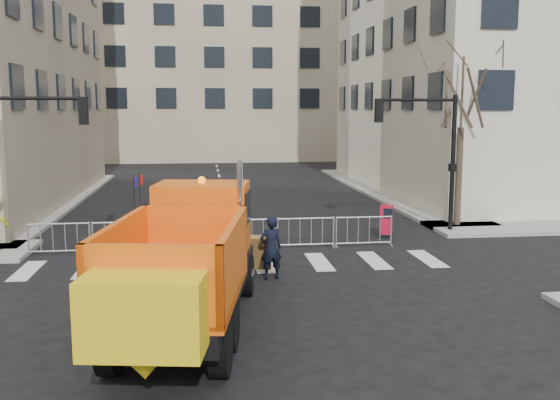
{
  "coord_description": "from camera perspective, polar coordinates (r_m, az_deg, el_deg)",
  "views": [
    {
      "loc": [
        -1.14,
        -13.68,
        4.86
      ],
      "look_at": [
        0.86,
        2.5,
        2.48
      ],
      "focal_mm": 40.0,
      "sensor_mm": 36.0,
      "label": 1
    }
  ],
  "objects": [
    {
      "name": "ground",
      "position": [
        14.56,
        -2.18,
        -11.18
      ],
      "size": [
        120.0,
        120.0,
        0.0
      ],
      "primitive_type": "plane",
      "color": "black",
      "rests_on": "ground"
    },
    {
      "name": "sidewalk_back",
      "position": [
        22.72,
        -4.02,
        -3.85
      ],
      "size": [
        64.0,
        5.0,
        0.15
      ],
      "primitive_type": "cube",
      "color": "gray",
      "rests_on": "ground"
    },
    {
      "name": "building_far",
      "position": [
        66.08,
        -6.22,
        14.49
      ],
      "size": [
        30.0,
        18.0,
        24.0
      ],
      "primitive_type": "cube",
      "color": "tan",
      "rests_on": "ground"
    },
    {
      "name": "traffic_light_right",
      "position": [
        25.2,
        15.5,
        3.11
      ],
      "size": [
        0.18,
        0.18,
        5.4
      ],
      "primitive_type": "cylinder",
      "color": "black",
      "rests_on": "ground"
    },
    {
      "name": "crowd_barriers",
      "position": [
        21.72,
        -5.88,
        -3.17
      ],
      "size": [
        12.6,
        0.6,
        1.1
      ],
      "primitive_type": null,
      "color": "#9EA0A5",
      "rests_on": "ground"
    },
    {
      "name": "street_tree",
      "position": [
        26.32,
        16.17,
        5.58
      ],
      "size": [
        3.0,
        3.0,
        7.5
      ],
      "primitive_type": null,
      "color": "#382B21",
      "rests_on": "ground"
    },
    {
      "name": "plow_truck",
      "position": [
        13.72,
        -8.45,
        -5.36
      ],
      "size": [
        4.1,
        9.77,
        3.68
      ],
      "rotation": [
        0.0,
        0.0,
        1.41
      ],
      "color": "black",
      "rests_on": "ground"
    },
    {
      "name": "cop_a",
      "position": [
        17.91,
        -0.84,
        -4.39
      ],
      "size": [
        0.76,
        0.6,
        1.83
      ],
      "primitive_type": "imported",
      "rotation": [
        0.0,
        0.0,
        3.4
      ],
      "color": "black",
      "rests_on": "ground"
    },
    {
      "name": "cop_b",
      "position": [
        18.78,
        -5.17,
        -3.79
      ],
      "size": [
        0.91,
        0.71,
        1.86
      ],
      "primitive_type": "imported",
      "rotation": [
        0.0,
        0.0,
        3.14
      ],
      "color": "black",
      "rests_on": "ground"
    },
    {
      "name": "cop_c",
      "position": [
        18.04,
        -9.26,
        -4.74
      ],
      "size": [
        1.01,
        0.87,
        1.63
      ],
      "primitive_type": "imported",
      "rotation": [
        0.0,
        0.0,
        3.75
      ],
      "color": "black",
      "rests_on": "ground"
    },
    {
      "name": "newspaper_box",
      "position": [
        23.98,
        9.69,
        -1.78
      ],
      "size": [
        0.57,
        0.54,
        1.1
      ],
      "primitive_type": "cube",
      "rotation": [
        0.0,
        0.0,
        -0.39
      ],
      "color": "red",
      "rests_on": "sidewalk_back"
    }
  ]
}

